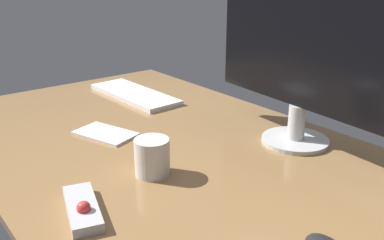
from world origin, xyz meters
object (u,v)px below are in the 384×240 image
monitor (304,42)px  media_remote (83,208)px  keyboard (134,94)px  notepad (105,134)px  coffee_mug (152,157)px

monitor → media_remote: size_ratio=3.41×
keyboard → notepad: size_ratio=2.30×
keyboard → notepad: keyboard is taller
media_remote → coffee_mug: coffee_mug is taller
monitor → keyboard: 66.54cm
keyboard → media_remote: 73.24cm
media_remote → notepad: (-31.84, 21.12, -0.79)cm
keyboard → coffee_mug: size_ratio=4.58×
media_remote → coffee_mug: (-5.02, 18.67, 2.99)cm
keyboard → notepad: 35.32cm
monitor → keyboard: (-60.54, -11.60, -25.05)cm
monitor → coffee_mug: monitor is taller
keyboard → notepad: (25.51, -24.43, -0.43)cm
monitor → media_remote: bearing=-88.9°
coffee_mug → notepad: size_ratio=0.50×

